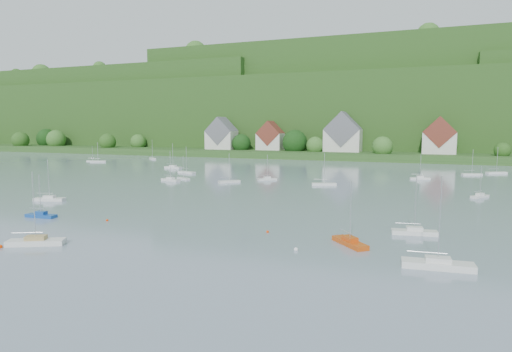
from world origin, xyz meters
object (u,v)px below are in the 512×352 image
Objects in this scene: near_sailboat_5 at (350,242)px; near_sailboat_6 at (49,199)px; near_sailboat_2 at (36,241)px; near_sailboat_4 at (438,264)px; near_sailboat_1 at (41,215)px; near_sailboat_3 at (414,231)px.

near_sailboat_6 reaches higher than near_sailboat_5.
near_sailboat_4 reaches higher than near_sailboat_2.
near_sailboat_4 is at bearing -16.54° from near_sailboat_2.
near_sailboat_3 is (55.86, 9.45, 0.03)m from near_sailboat_1.
near_sailboat_5 is (-9.76, 5.66, -0.05)m from near_sailboat_4.
near_sailboat_5 is 60.62m from near_sailboat_6.
near_sailboat_3 is 11.07m from near_sailboat_5.
near_sailboat_3 is at bearing 5.03° from near_sailboat_1.
near_sailboat_4 reaches higher than near_sailboat_3.
near_sailboat_5 is at bearing -3.25° from near_sailboat_1.
near_sailboat_2 is 0.95× the size of near_sailboat_4.
near_sailboat_5 is (48.57, 1.11, 0.03)m from near_sailboat_1.
near_sailboat_3 is 66.93m from near_sailboat_6.
near_sailboat_2 is at bearing -175.05° from near_sailboat_4.
near_sailboat_6 reaches higher than near_sailboat_1.
near_sailboat_2 is (12.63, -12.49, 0.06)m from near_sailboat_1.
near_sailboat_4 is 1.19× the size of near_sailboat_6.
near_sailboat_2 reaches higher than near_sailboat_5.
near_sailboat_2 is 46.38m from near_sailboat_4.
near_sailboat_6 is (-66.87, 2.83, 0.00)m from near_sailboat_3.
near_sailboat_1 is at bearing 108.91° from near_sailboat_2.
near_sailboat_1 is at bearing -179.78° from near_sailboat_3.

